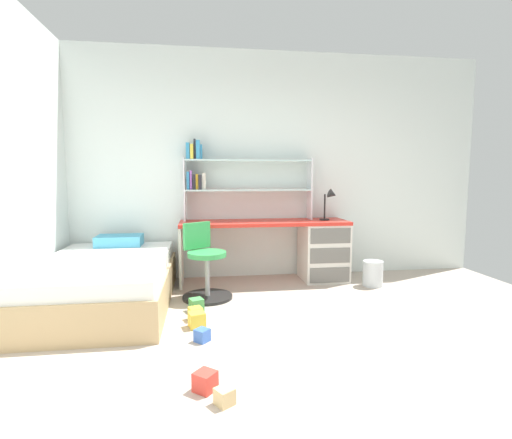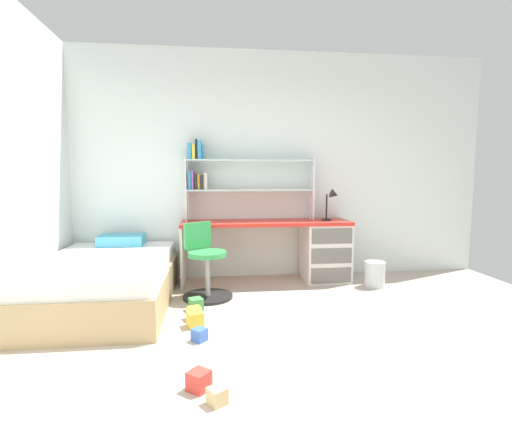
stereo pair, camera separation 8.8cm
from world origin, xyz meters
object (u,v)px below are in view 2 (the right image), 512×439
at_px(bookshelf_hutch, 231,175).
at_px(toy_block_yellow_3, 194,313).
at_px(desk, 309,247).
at_px(toy_block_natural_0, 217,396).
at_px(toy_block_green_2, 196,304).
at_px(toy_block_red_1, 199,381).
at_px(bed_platform, 107,281).
at_px(swivel_chair, 206,269).
at_px(desk_lamp, 332,200).
at_px(toy_block_blue_4, 199,335).
at_px(waste_bin, 375,274).
at_px(toy_block_yellow_5, 195,319).

bearing_deg(bookshelf_hutch, toy_block_yellow_3, -107.00).
relative_size(desk, toy_block_natural_0, 21.32).
height_order(toy_block_green_2, toy_block_yellow_3, toy_block_green_2).
bearing_deg(toy_block_green_2, desk, 34.75).
relative_size(bookshelf_hutch, toy_block_red_1, 13.49).
distance_m(toy_block_natural_0, toy_block_green_2, 1.55).
relative_size(toy_block_natural_0, toy_block_yellow_3, 0.86).
relative_size(bed_platform, toy_block_natural_0, 20.26).
relative_size(toy_block_natural_0, toy_block_green_2, 0.80).
bearing_deg(toy_block_natural_0, bed_platform, 120.38).
bearing_deg(bed_platform, swivel_chair, 7.46).
relative_size(swivel_chair, bed_platform, 0.41).
bearing_deg(swivel_chair, bookshelf_hutch, 66.41).
bearing_deg(bed_platform, desk, 16.75).
height_order(swivel_chair, toy_block_yellow_3, swivel_chair).
height_order(desk_lamp, toy_block_natural_0, desk_lamp).
distance_m(desk_lamp, toy_block_natural_0, 2.97).
bearing_deg(toy_block_yellow_3, toy_block_blue_4, -82.82).
bearing_deg(desk_lamp, toy_block_natural_0, -120.43).
bearing_deg(desk, waste_bin, -28.27).
height_order(desk_lamp, bed_platform, desk_lamp).
height_order(toy_block_yellow_3, toy_block_blue_4, toy_block_yellow_3).
distance_m(bookshelf_hutch, waste_bin, 2.05).
height_order(desk, toy_block_green_2, desk).
bearing_deg(toy_block_red_1, toy_block_green_2, 92.96).
relative_size(bookshelf_hutch, waste_bin, 5.31).
bearing_deg(toy_block_green_2, toy_block_yellow_3, -91.25).
height_order(bookshelf_hutch, toy_block_green_2, bookshelf_hutch).
distance_m(desk_lamp, waste_bin, 1.00).
distance_m(desk, bed_platform, 2.32).
bearing_deg(toy_block_red_1, desk, 61.27).
xyz_separation_m(waste_bin, toy_block_yellow_3, (-2.03, -0.79, -0.09)).
height_order(desk_lamp, toy_block_yellow_5, desk_lamp).
bearing_deg(bed_platform, toy_block_green_2, -16.59).
height_order(waste_bin, toy_block_yellow_3, waste_bin).
distance_m(desk, toy_block_yellow_5, 1.91).
relative_size(toy_block_blue_4, toy_block_yellow_5, 0.76).
distance_m(waste_bin, toy_block_yellow_5, 2.23).
bearing_deg(desk, toy_block_yellow_5, -135.00).
height_order(swivel_chair, bed_platform, swivel_chair).
height_order(bookshelf_hutch, toy_block_yellow_5, bookshelf_hutch).
bearing_deg(toy_block_yellow_3, swivel_chair, 81.04).
distance_m(toy_block_green_2, toy_block_yellow_3, 0.23).
distance_m(desk, bookshelf_hutch, 1.29).
distance_m(toy_block_yellow_3, toy_block_yellow_5, 0.18).
distance_m(bookshelf_hutch, toy_block_yellow_5, 1.96).
bearing_deg(bookshelf_hutch, toy_block_yellow_5, -104.56).
bearing_deg(desk_lamp, toy_block_yellow_3, -145.27).
xyz_separation_m(desk, toy_block_green_2, (-1.34, -0.93, -0.35)).
bearing_deg(toy_block_green_2, toy_block_natural_0, -83.42).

